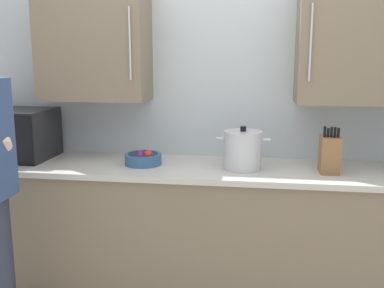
{
  "coord_description": "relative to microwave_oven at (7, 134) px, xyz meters",
  "views": [
    {
      "loc": [
        0.24,
        -1.83,
        1.58
      ],
      "look_at": [
        -0.15,
        0.78,
        1.06
      ],
      "focal_mm": 41.02,
      "sensor_mm": 36.0,
      "label": 1
    }
  ],
  "objects": [
    {
      "name": "stock_pot",
      "position": [
        1.59,
        -0.07,
        -0.05
      ],
      "size": [
        0.33,
        0.23,
        0.27
      ],
      "color": "#B7BABF",
      "rests_on": "counter_unit"
    },
    {
      "name": "back_wall_tiled",
      "position": [
        1.43,
        0.27,
        0.33
      ],
      "size": [
        3.96,
        0.44,
        2.63
      ],
      "color": "#B2BCC1",
      "rests_on": "ground_plane"
    },
    {
      "name": "counter_unit",
      "position": [
        1.43,
        -0.04,
        -0.62
      ],
      "size": [
        3.61,
        0.62,
        0.91
      ],
      "color": "#756651",
      "rests_on": "ground_plane"
    },
    {
      "name": "fruit_bowl",
      "position": [
        0.96,
        -0.05,
        -0.12
      ],
      "size": [
        0.23,
        0.23,
        0.1
      ],
      "color": "#335684",
      "rests_on": "counter_unit"
    },
    {
      "name": "microwave_oven",
      "position": [
        0.0,
        0.0,
        0.0
      ],
      "size": [
        0.54,
        0.44,
        0.33
      ],
      "color": "black",
      "rests_on": "counter_unit"
    },
    {
      "name": "knife_block",
      "position": [
        2.1,
        -0.08,
        -0.05
      ],
      "size": [
        0.11,
        0.15,
        0.28
      ],
      "color": "brown",
      "rests_on": "counter_unit"
    }
  ]
}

